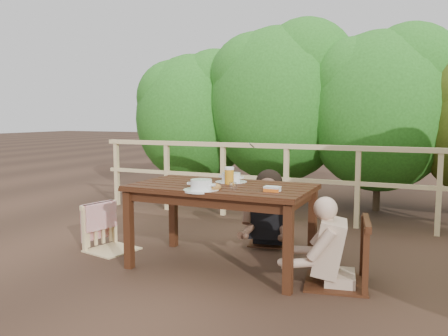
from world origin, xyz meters
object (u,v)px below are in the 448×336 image
at_px(soup_near, 201,185).
at_px(tumbler, 233,187).
at_px(chair_far, 270,204).
at_px(bread_roll, 215,187).
at_px(butter_tub, 272,190).
at_px(woman, 271,186).
at_px(chair_right, 338,222).
at_px(beer_glass, 229,176).
at_px(table, 222,227).
at_px(soup_far, 231,178).
at_px(chair_left, 111,208).
at_px(diner_right, 342,213).

bearing_deg(soup_near, tumbler, 27.23).
xyz_separation_m(chair_far, soup_near, (-0.20, -1.22, 0.36)).
distance_m(bread_roll, butter_tub, 0.49).
xyz_separation_m(woman, butter_tub, (0.37, -1.08, 0.15)).
relative_size(chair_right, beer_glass, 6.13).
bearing_deg(soup_near, table, 82.25).
bearing_deg(tumbler, beer_glass, 119.51).
distance_m(woman, beer_glass, 0.88).
distance_m(table, butter_tub, 0.68).
bearing_deg(tumbler, chair_far, 91.98).
bearing_deg(soup_far, woman, 77.53).
height_order(table, butter_tub, butter_tub).
xyz_separation_m(chair_left, diner_right, (2.30, -0.01, 0.15)).
height_order(soup_near, butter_tub, soup_near).
bearing_deg(tumbler, bread_roll, -155.72).
distance_m(diner_right, tumbler, 0.91).
bearing_deg(chair_far, diner_right, -56.61).
xyz_separation_m(soup_near, bread_roll, (0.10, 0.06, -0.02)).
xyz_separation_m(diner_right, soup_near, (-1.11, -0.30, 0.20)).
height_order(chair_far, bread_roll, chair_far).
xyz_separation_m(chair_left, bread_roll, (1.28, -0.24, 0.33)).
height_order(tumbler, butter_tub, tumbler).
height_order(chair_far, woman, woman).
height_order(bread_roll, tumbler, tumbler).
distance_m(chair_far, chair_right, 1.28).
bearing_deg(soup_near, diner_right, 14.88).
bearing_deg(soup_far, diner_right, -12.47).
xyz_separation_m(chair_far, butter_tub, (0.37, -1.06, 0.34)).
distance_m(chair_far, bread_roll, 1.22).
bearing_deg(chair_far, chair_right, -57.57).
bearing_deg(chair_left, soup_far, -67.45).
height_order(chair_right, butter_tub, chair_right).
bearing_deg(butter_tub, chair_far, 111.32).
distance_m(chair_left, bread_roll, 1.34).
bearing_deg(bread_roll, beer_glass, 92.25).
height_order(woman, tumbler, woman).
height_order(chair_left, soup_far, chair_left).
distance_m(chair_right, butter_tub, 0.58).
distance_m(table, soup_near, 0.53).
relative_size(woman, soup_near, 4.09).
bearing_deg(table, chair_left, -179.35).
bearing_deg(diner_right, beer_glass, 74.47).
distance_m(chair_right, soup_near, 1.15).
bearing_deg(bread_roll, diner_right, 13.14).
relative_size(table, chair_left, 1.79).
xyz_separation_m(chair_left, soup_far, (1.23, 0.23, 0.34)).
relative_size(bread_roll, butter_tub, 0.88).
xyz_separation_m(table, bread_roll, (0.05, -0.26, 0.40)).
xyz_separation_m(chair_right, soup_near, (-1.08, -0.30, 0.27)).
xyz_separation_m(table, beer_glass, (0.04, 0.08, 0.45)).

